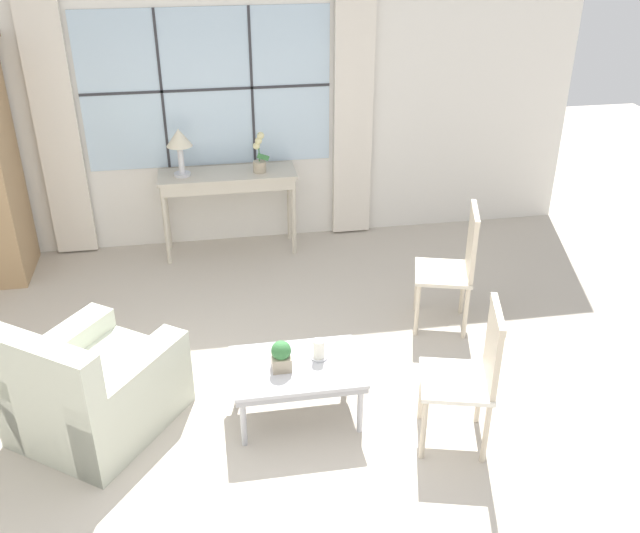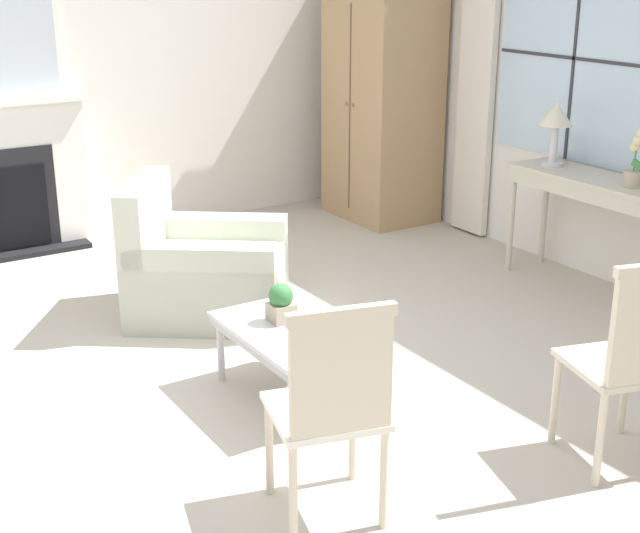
% 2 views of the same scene
% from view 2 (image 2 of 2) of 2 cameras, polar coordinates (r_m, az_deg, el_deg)
% --- Properties ---
extents(ground_plane, '(14.00, 14.00, 0.00)m').
position_cam_2_polar(ground_plane, '(5.05, -5.72, -6.90)').
color(ground_plane, '#BCB2A3').
extents(wall_back_windowed, '(7.20, 0.14, 2.80)m').
position_cam_2_polar(wall_back_windowed, '(6.52, 18.74, 10.94)').
color(wall_back_windowed, silver).
rests_on(wall_back_windowed, ground_plane).
extents(wall_left, '(0.06, 7.20, 2.80)m').
position_cam_2_polar(wall_left, '(7.61, -12.52, 12.62)').
color(wall_left, silver).
rests_on(wall_left, ground_plane).
extents(armoire, '(1.00, 0.73, 2.12)m').
position_cam_2_polar(armoire, '(7.87, 4.00, 10.77)').
color(armoire, tan).
rests_on(armoire, ground_plane).
extents(console_table, '(1.29, 0.42, 0.81)m').
position_cam_2_polar(console_table, '(6.34, 17.25, 4.68)').
color(console_table, beige).
rests_on(console_table, ground_plane).
extents(table_lamp, '(0.24, 0.24, 0.45)m').
position_cam_2_polar(table_lamp, '(6.52, 14.87, 9.12)').
color(table_lamp, silver).
rests_on(table_lamp, console_table).
extents(potted_orchid, '(0.16, 0.12, 0.38)m').
position_cam_2_polar(potted_orchid, '(6.08, 19.51, 6.17)').
color(potted_orchid, tan).
rests_on(potted_orchid, console_table).
extents(armchair_upholstered, '(1.24, 1.26, 0.89)m').
position_cam_2_polar(armchair_upholstered, '(5.81, -7.51, -0.38)').
color(armchair_upholstered, beige).
rests_on(armchair_upholstered, ground_plane).
extents(side_chair_wooden, '(0.55, 0.55, 1.03)m').
position_cam_2_polar(side_chair_wooden, '(4.14, 19.51, -5.19)').
color(side_chair_wooden, beige).
rests_on(side_chair_wooden, ground_plane).
extents(accent_chair_wooden, '(0.54, 0.54, 1.00)m').
position_cam_2_polar(accent_chair_wooden, '(3.54, 0.80, -8.55)').
color(accent_chair_wooden, white).
rests_on(accent_chair_wooden, ground_plane).
extents(coffee_table, '(0.86, 0.59, 0.40)m').
position_cam_2_polar(coffee_table, '(4.64, -1.64, -4.39)').
color(coffee_table, '#BCBCC1').
rests_on(coffee_table, ground_plane).
extents(potted_plant_small, '(0.13, 0.13, 0.21)m').
position_cam_2_polar(potted_plant_small, '(4.66, -2.52, -2.32)').
color(potted_plant_small, tan).
rests_on(potted_plant_small, coffee_table).
extents(pillar_candle, '(0.11, 0.11, 0.16)m').
position_cam_2_polar(pillar_candle, '(4.50, -0.05, -3.62)').
color(pillar_candle, silver).
rests_on(pillar_candle, coffee_table).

